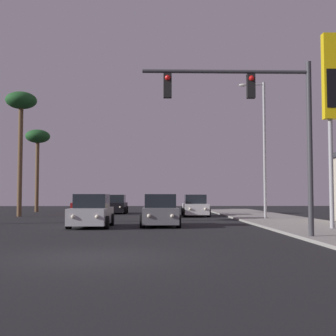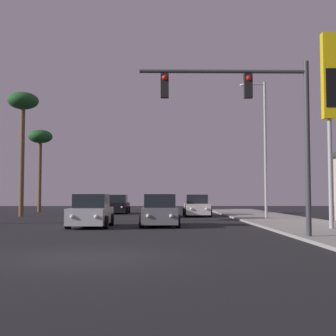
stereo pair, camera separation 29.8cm
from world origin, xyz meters
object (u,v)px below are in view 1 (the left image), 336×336
car_red (84,205)px  palm_tree_far (38,141)px  palm_tree_mid (21,108)px  car_tan (160,207)px  car_black (116,205)px  car_white (195,206)px  car_grey (160,212)px  traffic_light_mast (263,113)px  street_lamp (262,142)px  car_silver (92,212)px

car_red → palm_tree_far: (-5.33, 4.21, 6.29)m
palm_tree_mid → palm_tree_far: bearing=96.9°
car_red → car_tan: 9.61m
car_black → car_tan: size_ratio=1.00×
car_black → car_white: size_ratio=1.00×
car_white → car_grey: same height
car_white → traffic_light_mast: size_ratio=0.66×
car_tan → palm_tree_mid: palm_tree_mid is taller
car_grey → street_lamp: bearing=-139.7°
car_white → traffic_light_mast: (0.93, -19.15, 3.91)m
car_red → car_tan: same height
car_tan → palm_tree_mid: 13.33m
car_red → street_lamp: street_lamp is taller
car_white → car_silver: same height
street_lamp → car_silver: bearing=-147.7°
car_red → car_grey: (6.66, -17.47, 0.00)m
traffic_light_mast → car_silver: bearing=136.6°
street_lamp → palm_tree_far: bearing=139.7°
palm_tree_far → street_lamp: bearing=-40.3°
palm_tree_mid → car_white: bearing=-0.4°
car_grey → palm_tree_far: bearing=-61.2°
car_red → palm_tree_mid: palm_tree_mid is taller
car_red → traffic_light_mast: 27.39m
car_black → street_lamp: (10.61, -11.37, 4.36)m
car_black → palm_tree_far: size_ratio=0.53×
palm_tree_mid → car_red: bearing=54.7°
car_grey → palm_tree_far: palm_tree_far is taller
traffic_light_mast → palm_tree_far: 33.29m
street_lamp → palm_tree_mid: size_ratio=0.93×
street_lamp → palm_tree_far: street_lamp is taller
car_black → street_lamp: bearing=133.8°
car_black → palm_tree_mid: size_ratio=0.45×
car_white → car_silver: 13.83m
car_grey → palm_tree_far: (-11.99, 21.68, 6.29)m
car_tan → car_grey: 10.63m
car_red → palm_tree_far: 9.26m
palm_tree_mid → car_grey: bearing=-47.3°
car_white → palm_tree_far: 18.99m
car_white → palm_tree_mid: bearing=0.2°
car_grey → car_red: bearing=-69.2°
car_red → car_black: 2.85m
car_grey → traffic_light_mast: bearing=116.2°
palm_tree_far → palm_tree_mid: bearing=-83.1°
car_red → traffic_light_mast: (10.40, -25.04, 3.91)m
car_tan → palm_tree_far: size_ratio=0.53×
car_silver → car_white: bearing=-116.3°
car_white → street_lamp: size_ratio=0.48×
car_tan → traffic_light_mast: 18.97m
traffic_light_mast → street_lamp: street_lamp is taller
car_silver → car_grey: 3.58m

